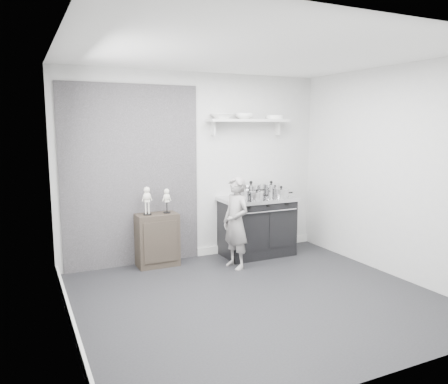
{
  "coord_description": "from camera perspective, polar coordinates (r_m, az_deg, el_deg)",
  "views": [
    {
      "loc": [
        -2.37,
        -4.12,
        1.94
      ],
      "look_at": [
        0.05,
        0.95,
        1.09
      ],
      "focal_mm": 35.0,
      "sensor_mm": 36.0,
      "label": 1
    }
  ],
  "objects": [
    {
      "name": "pot_front_center",
      "position": [
        6.35,
        4.3,
        -0.45
      ],
      "size": [
        0.3,
        0.21,
        0.15
      ],
      "color": "silver",
      "rests_on": "stove"
    },
    {
      "name": "skeleton_full",
      "position": [
        6.02,
        -10.03,
        -0.86
      ],
      "size": [
        0.12,
        0.08,
        0.45
      ],
      "primitive_type": null,
      "color": "beige",
      "rests_on": "side_cabinet"
    },
    {
      "name": "side_cabinet",
      "position": [
        6.18,
        -8.71,
        -6.19
      ],
      "size": [
        0.57,
        0.33,
        0.74
      ],
      "primitive_type": "cube",
      "color": "black",
      "rests_on": "ground"
    },
    {
      "name": "ground",
      "position": [
        5.13,
        4.19,
        -13.6
      ],
      "size": [
        4.0,
        4.0,
        0.0
      ],
      "primitive_type": "plane",
      "color": "black",
      "rests_on": "ground"
    },
    {
      "name": "pot_front_right",
      "position": [
        6.57,
        7.47,
        -0.1
      ],
      "size": [
        0.32,
        0.23,
        0.17
      ],
      "color": "silver",
      "rests_on": "stove"
    },
    {
      "name": "pot_front_left",
      "position": [
        6.29,
        2.17,
        -0.34
      ],
      "size": [
        0.33,
        0.24,
        0.19
      ],
      "color": "silver",
      "rests_on": "stove"
    },
    {
      "name": "bowl_large",
      "position": [
        6.4,
        -0.29,
        9.87
      ],
      "size": [
        0.31,
        0.31,
        0.08
      ],
      "primitive_type": "imported",
      "color": "white",
      "rests_on": "wall_shelf"
    },
    {
      "name": "pot_back_left",
      "position": [
        6.62,
        3.54,
        0.25
      ],
      "size": [
        0.38,
        0.3,
        0.24
      ],
      "color": "silver",
      "rests_on": "stove"
    },
    {
      "name": "wall_shelf",
      "position": [
        6.61,
        3.22,
        9.22
      ],
      "size": [
        1.3,
        0.26,
        0.24
      ],
      "color": "silver",
      "rests_on": "room_shell"
    },
    {
      "name": "child",
      "position": [
        5.96,
        1.57,
        -4.04
      ],
      "size": [
        0.39,
        0.51,
        1.26
      ],
      "primitive_type": "imported",
      "rotation": [
        0.0,
        0.0,
        -1.37
      ],
      "color": "gray",
      "rests_on": "ground"
    },
    {
      "name": "pot_back_right",
      "position": [
        6.74,
        6.17,
        0.34
      ],
      "size": [
        0.35,
        0.27,
        0.23
      ],
      "color": "silver",
      "rests_on": "stove"
    },
    {
      "name": "room_shell",
      "position": [
        4.85,
        2.62,
        5.06
      ],
      "size": [
        4.02,
        3.62,
        2.71
      ],
      "color": "#ABABA9",
      "rests_on": "ground"
    },
    {
      "name": "stove",
      "position": [
        6.63,
        4.33,
        -4.43
      ],
      "size": [
        1.1,
        0.69,
        0.88
      ],
      "color": "black",
      "rests_on": "ground"
    },
    {
      "name": "skeleton_torso",
      "position": [
        6.1,
        -7.49,
        -0.92
      ],
      "size": [
        0.11,
        0.07,
        0.39
      ],
      "primitive_type": null,
      "color": "beige",
      "rests_on": "side_cabinet"
    },
    {
      "name": "plate_stack",
      "position": [
        6.83,
        6.66,
        9.67
      ],
      "size": [
        0.26,
        0.26,
        0.06
      ],
      "primitive_type": "cylinder",
      "color": "white",
      "rests_on": "wall_shelf"
    },
    {
      "name": "bowl_small",
      "position": [
        6.56,
        2.64,
        9.87
      ],
      "size": [
        0.27,
        0.27,
        0.08
      ],
      "primitive_type": "imported",
      "color": "white",
      "rests_on": "wall_shelf"
    }
  ]
}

